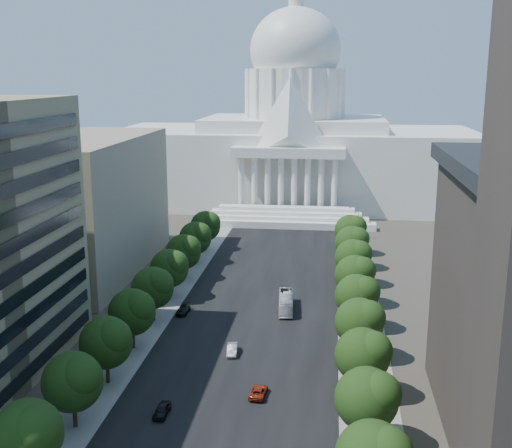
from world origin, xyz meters
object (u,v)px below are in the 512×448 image
at_px(car_red, 259,392).
at_px(car_dark_a, 162,410).
at_px(city_bus, 286,302).
at_px(car_dark_b, 183,310).
at_px(car_silver, 232,350).

bearing_deg(car_red, car_dark_a, 33.40).
bearing_deg(car_red, city_bus, -87.58).
bearing_deg(city_bus, car_dark_a, -112.11).
relative_size(car_dark_a, car_red, 0.90).
relative_size(car_dark_a, car_dark_b, 0.86).
bearing_deg(city_bus, car_silver, -112.88).
distance_m(car_silver, city_bus, 21.61).
bearing_deg(car_silver, car_dark_b, 119.58).
bearing_deg(car_dark_a, car_red, 31.05).
bearing_deg(car_red, car_silver, -61.74).
height_order(car_red, city_bus, city_bus).
height_order(car_silver, city_bus, city_bus).
bearing_deg(car_silver, car_dark_a, -113.56).
bearing_deg(car_dark_b, car_red, -56.82).
bearing_deg(car_dark_b, car_dark_a, -78.69).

